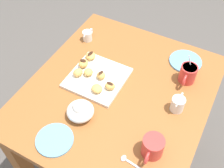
{
  "coord_description": "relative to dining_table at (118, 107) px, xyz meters",
  "views": [
    {
      "loc": [
        0.73,
        0.36,
        1.74
      ],
      "look_at": [
        -0.01,
        -0.04,
        0.75
      ],
      "focal_mm": 43.94,
      "sensor_mm": 36.0,
      "label": 1
    }
  ],
  "objects": [
    {
      "name": "chocolate_drizzle_2",
      "position": [
        -0.05,
        -0.22,
        0.19
      ],
      "size": [
        0.02,
        0.03,
        0.0
      ],
      "primitive_type": "ellipsoid",
      "rotation": [
        0.0,
        0.0,
        4.77
      ],
      "color": "#381E11",
      "rests_on": "beignet_2"
    },
    {
      "name": "cream_pitcher_white",
      "position": [
        -0.03,
        0.28,
        0.18
      ],
      "size": [
        0.1,
        0.06,
        0.07
      ],
      "color": "silver",
      "rests_on": "dining_table"
    },
    {
      "name": "ice_cream_bowl",
      "position": [
        0.2,
        -0.08,
        0.17
      ],
      "size": [
        0.12,
        0.12,
        0.09
      ],
      "color": "silver",
      "rests_on": "dining_table"
    },
    {
      "name": "chocolate_drizzle_6",
      "position": [
        -0.02,
        -0.1,
        0.19
      ],
      "size": [
        0.03,
        0.02,
        0.0
      ],
      "primitive_type": "ellipsoid",
      "rotation": [
        0.0,
        0.0,
        2.99
      ],
      "color": "#381E11",
      "rests_on": "beignet_6"
    },
    {
      "name": "loose_spoon_near_saucer",
      "position": [
        0.3,
        0.22,
        0.14
      ],
      "size": [
        0.04,
        0.16,
        0.01
      ],
      "color": "silver",
      "rests_on": "dining_table"
    },
    {
      "name": "chocolate_drizzle_5",
      "position": [
        -0.11,
        -0.22,
        0.19
      ],
      "size": [
        0.04,
        0.02,
        0.0
      ],
      "primitive_type": "ellipsoid",
      "rotation": [
        0.0,
        0.0,
        6.16
      ],
      "color": "#381E11",
      "rests_on": "beignet_5"
    },
    {
      "name": "beignet_2",
      "position": [
        -0.05,
        -0.22,
        0.17
      ],
      "size": [
        0.06,
        0.05,
        0.04
      ],
      "primitive_type": "ellipsoid",
      "rotation": [
        0.0,
        0.0,
        4.72
      ],
      "color": "#DBA351",
      "rests_on": "pastry_plate_square"
    },
    {
      "name": "dining_table",
      "position": [
        0.0,
        0.0,
        0.0
      ],
      "size": [
        0.95,
        0.84,
        0.73
      ],
      "color": "#935628",
      "rests_on": "ground_plane"
    },
    {
      "name": "chocolate_sauce_pitcher",
      "position": [
        -0.25,
        -0.32,
        0.17
      ],
      "size": [
        0.09,
        0.05,
        0.06
      ],
      "color": "silver",
      "rests_on": "dining_table"
    },
    {
      "name": "beignet_6",
      "position": [
        -0.02,
        -0.1,
        0.17
      ],
      "size": [
        0.06,
        0.06,
        0.04
      ],
      "primitive_type": "ellipsoid",
      "rotation": [
        0.0,
        0.0,
        2.65
      ],
      "color": "#DBA351",
      "rests_on": "pastry_plate_square"
    },
    {
      "name": "beignet_1",
      "position": [
        0.02,
        -0.21,
        0.17
      ],
      "size": [
        0.06,
        0.05,
        0.04
      ],
      "primitive_type": "ellipsoid",
      "rotation": [
        0.0,
        0.0,
        1.24
      ],
      "color": "#DBA351",
      "rests_on": "pastry_plate_square"
    },
    {
      "name": "saucer_sky_left",
      "position": [
        -0.33,
        0.22,
        0.14
      ],
      "size": [
        0.17,
        0.17,
        0.01
      ],
      "primitive_type": "cylinder",
      "color": "#66A8DB",
      "rests_on": "dining_table"
    },
    {
      "name": "beignet_4",
      "position": [
        -0.01,
        -0.17,
        0.17
      ],
      "size": [
        0.05,
        0.04,
        0.03
      ],
      "primitive_type": "ellipsoid",
      "rotation": [
        0.0,
        0.0,
        3.11
      ],
      "color": "#DBA351",
      "rests_on": "pastry_plate_square"
    },
    {
      "name": "pastry_plate_square",
      "position": [
        -0.02,
        -0.12,
        0.14
      ],
      "size": [
        0.26,
        0.26,
        0.02
      ],
      "primitive_type": "cube",
      "color": "silver",
      "rests_on": "dining_table"
    },
    {
      "name": "coffee_mug_red_right",
      "position": [
        0.22,
        0.26,
        0.18
      ],
      "size": [
        0.13,
        0.09,
        0.09
      ],
      "color": "red",
      "rests_on": "dining_table"
    },
    {
      "name": "coffee_mug_red_left",
      "position": [
        -0.21,
        0.26,
        0.18
      ],
      "size": [
        0.12,
        0.08,
        0.14
      ],
      "color": "red",
      "rests_on": "dining_table"
    },
    {
      "name": "ground_plane",
      "position": [
        0.0,
        0.0,
        -0.59
      ],
      "size": [
        8.0,
        8.0,
        0.0
      ],
      "primitive_type": "plane",
      "color": "#514C47"
    },
    {
      "name": "beignet_3",
      "position": [
        0.06,
        -0.08,
        0.17
      ],
      "size": [
        0.07,
        0.07,
        0.03
      ],
      "primitive_type": "ellipsoid",
      "rotation": [
        0.0,
        0.0,
        2.7
      ],
      "color": "#DBA351",
      "rests_on": "pastry_plate_square"
    },
    {
      "name": "chocolate_drizzle_0",
      "position": [
        0.02,
        -0.03,
        0.19
      ],
      "size": [
        0.02,
        0.03,
        0.0
      ],
      "primitive_type": "ellipsoid",
      "rotation": [
        0.0,
        0.0,
        4.69
      ],
      "color": "#381E11",
      "rests_on": "beignet_0"
    },
    {
      "name": "beignet_5",
      "position": [
        -0.11,
        -0.22,
        0.17
      ],
      "size": [
        0.07,
        0.07,
        0.03
      ],
      "primitive_type": "ellipsoid",
      "rotation": [
        0.0,
        0.0,
        5.88
      ],
      "color": "#DBA351",
      "rests_on": "pastry_plate_square"
    },
    {
      "name": "beignet_0",
      "position": [
        0.02,
        -0.03,
        0.17
      ],
      "size": [
        0.05,
        0.06,
        0.03
      ],
      "primitive_type": "ellipsoid",
      "rotation": [
        0.0,
        0.0,
        4.99
      ],
      "color": "#DBA351",
      "rests_on": "pastry_plate_square"
    },
    {
      "name": "saucer_sky_right",
      "position": [
        0.36,
        -0.11,
        0.14
      ],
      "size": [
        0.16,
        0.16,
        0.01
      ],
      "primitive_type": "cylinder",
      "color": "#66A8DB",
      "rests_on": "dining_table"
    }
  ]
}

